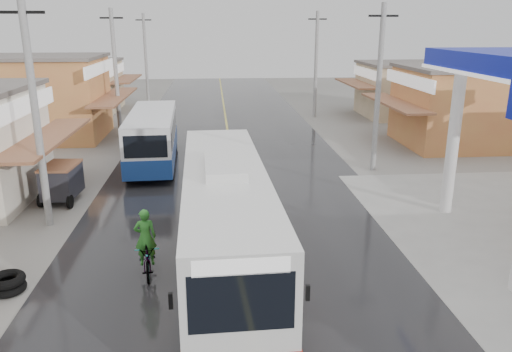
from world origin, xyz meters
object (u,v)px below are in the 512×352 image
object	(u,v)px
second_bus	(153,137)
cyclist	(147,252)
tyre_stack	(7,283)
tricycle_near	(61,181)
coach_bus	(226,220)

from	to	relation	value
second_bus	cyclist	xyz separation A→B (m)	(1.14, -12.08, -0.79)
tyre_stack	cyclist	bearing A→B (deg)	11.06
second_bus	tyre_stack	bearing A→B (deg)	-103.67
tyre_stack	second_bus	bearing A→B (deg)	78.64
cyclist	tricycle_near	size ratio (longest dim) A/B	0.97
coach_bus	cyclist	xyz separation A→B (m)	(-2.29, 0.06, -0.97)
second_bus	tricycle_near	world-z (taller)	second_bus
cyclist	tricycle_near	bearing A→B (deg)	115.51
cyclist	tricycle_near	distance (m)	7.89
tyre_stack	coach_bus	bearing A→B (deg)	6.35
cyclist	second_bus	bearing A→B (deg)	88.18
second_bus	cyclist	bearing A→B (deg)	-86.92
coach_bus	tyre_stack	world-z (taller)	coach_bus
cyclist	tyre_stack	size ratio (longest dim) A/B	2.15
cyclist	tyre_stack	distance (m)	3.80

